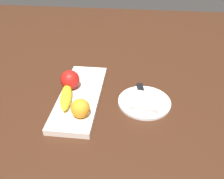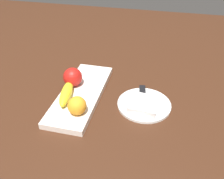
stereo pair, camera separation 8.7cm
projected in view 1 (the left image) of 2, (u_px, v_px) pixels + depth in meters
The scene contains 8 objects.
ground_plane at pixel (73, 99), 0.91m from camera, with size 2.40×2.40×0.00m, color #3C2012.
fruit_tray at pixel (80, 96), 0.91m from camera, with size 0.41×0.15×0.02m, color white.
apple at pixel (70, 80), 0.91m from camera, with size 0.08×0.08×0.08m, color red.
banana at pixel (66, 97), 0.85m from camera, with size 0.16×0.04×0.04m, color yellow.
orange_near_apple at pixel (80, 108), 0.78m from camera, with size 0.07×0.07×0.07m, color orange.
dinner_plate at pixel (144, 102), 0.89m from camera, with size 0.20×0.20×0.01m, color white.
folded_napkin at pixel (145, 102), 0.86m from camera, with size 0.10×0.10×0.03m, color white.
knife at pixel (141, 93), 0.92m from camera, with size 0.18×0.05×0.01m.
Camera 1 is at (0.70, 0.23, 0.56)m, focal length 37.21 mm.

